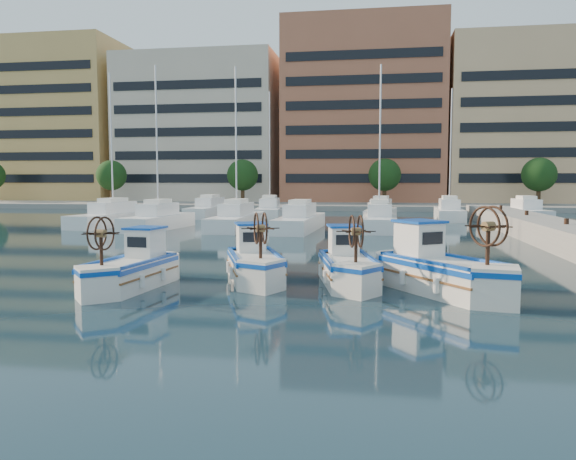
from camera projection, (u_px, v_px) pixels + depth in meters
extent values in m
plane|color=#193242|center=(268.00, 291.00, 17.50)|extent=(300.00, 300.00, 0.00)
cube|color=gray|center=(356.00, 202.00, 83.35)|extent=(180.00, 40.00, 0.60)
cube|color=tan|center=(49.00, 122.00, 88.00)|extent=(24.00, 14.00, 24.00)
cube|color=black|center=(21.00, 118.00, 81.12)|extent=(22.08, 0.12, 21.60)
cube|color=beige|center=(202.00, 130.00, 84.13)|extent=(23.00, 14.00, 21.00)
cube|color=black|center=(187.00, 125.00, 77.24)|extent=(21.16, 0.12, 18.90)
cube|color=#B06144|center=(364.00, 113.00, 80.10)|extent=(22.00, 14.00, 25.00)
cube|color=black|center=(362.00, 107.00, 73.22)|extent=(20.24, 0.12, 22.50)
cube|color=#E9B581|center=(533.00, 121.00, 76.54)|extent=(23.00, 14.00, 22.00)
cube|color=black|center=(548.00, 115.00, 69.66)|extent=(21.16, 0.12, 19.80)
cylinder|color=#3F2B19|center=(112.00, 195.00, 75.10)|extent=(0.50, 0.50, 3.00)
sphere|color=#1C4418|center=(111.00, 175.00, 74.86)|extent=(4.00, 4.00, 4.00)
cylinder|color=#3F2B19|center=(243.00, 196.00, 72.21)|extent=(0.50, 0.50, 3.00)
sphere|color=#1C4418|center=(243.00, 175.00, 71.98)|extent=(4.00, 4.00, 4.00)
cylinder|color=#3F2B19|center=(384.00, 197.00, 69.33)|extent=(0.50, 0.50, 3.00)
sphere|color=#1C4418|center=(385.00, 175.00, 69.09)|extent=(4.00, 4.00, 4.00)
cylinder|color=#3F2B19|center=(538.00, 197.00, 66.44)|extent=(0.50, 0.50, 3.00)
sphere|color=#1C4418|center=(539.00, 175.00, 66.20)|extent=(4.00, 4.00, 4.00)
cube|color=white|center=(113.00, 219.00, 42.92)|extent=(3.55, 9.21, 1.00)
cylinder|color=silver|center=(111.00, 147.00, 42.44)|extent=(0.12, 0.12, 11.00)
cube|color=white|center=(158.00, 222.00, 40.10)|extent=(2.81, 8.19, 1.00)
cylinder|color=silver|center=(157.00, 145.00, 39.63)|extent=(0.12, 0.12, 11.00)
cube|color=white|center=(237.00, 222.00, 40.54)|extent=(2.31, 10.08, 1.00)
cylinder|color=silver|center=(236.00, 145.00, 40.07)|extent=(0.12, 0.12, 11.00)
cube|color=white|center=(300.00, 223.00, 39.12)|extent=(2.59, 9.68, 1.00)
cube|color=white|center=(379.00, 222.00, 39.78)|extent=(2.42, 9.27, 1.00)
cylinder|color=silver|center=(380.00, 144.00, 39.30)|extent=(0.12, 0.12, 11.00)
cube|color=white|center=(210.00, 212.00, 54.07)|extent=(2.57, 9.09, 1.00)
cube|color=white|center=(270.00, 213.00, 51.63)|extent=(2.88, 7.46, 1.00)
cylinder|color=silver|center=(270.00, 153.00, 51.15)|extent=(0.12, 0.12, 11.00)
cube|color=white|center=(381.00, 215.00, 48.97)|extent=(2.95, 7.71, 1.00)
cube|color=white|center=(449.00, 214.00, 49.80)|extent=(2.58, 8.76, 1.00)
cylinder|color=silver|center=(451.00, 152.00, 49.32)|extent=(0.12, 0.12, 11.00)
cube|color=white|center=(526.00, 214.00, 49.55)|extent=(2.76, 8.15, 1.00)
cube|color=white|center=(130.00, 275.00, 17.90)|extent=(1.89, 3.71, 0.89)
cube|color=#0D42AC|center=(130.00, 264.00, 17.87)|extent=(1.94, 3.83, 0.14)
cube|color=#1838BD|center=(130.00, 266.00, 17.88)|extent=(1.52, 3.32, 0.05)
cube|color=white|center=(146.00, 243.00, 18.81)|extent=(1.04, 1.20, 0.94)
cube|color=#0D42AC|center=(145.00, 228.00, 18.76)|extent=(1.18, 1.34, 0.07)
cylinder|color=#331E14|center=(101.00, 251.00, 16.35)|extent=(0.10, 0.10, 0.99)
cylinder|color=brown|center=(101.00, 233.00, 16.30)|extent=(0.30, 0.26, 0.24)
torus|color=#331E14|center=(97.00, 233.00, 16.33)|extent=(0.16, 1.00, 1.00)
torus|color=#331E14|center=(105.00, 234.00, 16.27)|extent=(0.16, 1.00, 1.00)
cube|color=white|center=(255.00, 268.00, 19.29)|extent=(2.70, 3.95, 0.91)
cube|color=#0D42AC|center=(255.00, 258.00, 19.26)|extent=(2.78, 4.07, 0.14)
cube|color=#1838BD|center=(255.00, 260.00, 19.26)|extent=(2.25, 3.49, 0.05)
cube|color=white|center=(251.00, 238.00, 20.22)|extent=(1.28, 1.38, 0.95)
cube|color=#0D42AC|center=(251.00, 224.00, 20.18)|extent=(1.44, 1.55, 0.07)
cylinder|color=#331E14|center=(261.00, 245.00, 17.67)|extent=(0.10, 0.10, 1.01)
cylinder|color=brown|center=(260.00, 228.00, 17.63)|extent=(0.34, 0.32, 0.24)
torus|color=#331E14|center=(256.00, 228.00, 17.60)|extent=(0.40, 0.97, 1.01)
torus|color=#331E14|center=(265.00, 228.00, 17.65)|extent=(0.40, 0.97, 1.01)
cube|color=white|center=(348.00, 272.00, 18.54)|extent=(2.25, 3.83, 0.90)
cube|color=#0D42AC|center=(348.00, 261.00, 18.51)|extent=(2.31, 3.95, 0.14)
cube|color=#1838BD|center=(348.00, 263.00, 18.51)|extent=(1.84, 3.41, 0.05)
cube|color=white|center=(344.00, 241.00, 19.48)|extent=(1.15, 1.28, 0.94)
cube|color=#0D42AC|center=(344.00, 226.00, 19.43)|extent=(1.30, 1.43, 0.07)
cylinder|color=#331E14|center=(356.00, 249.00, 16.92)|extent=(0.10, 0.10, 0.99)
cylinder|color=brown|center=(356.00, 231.00, 16.88)|extent=(0.32, 0.29, 0.24)
torus|color=#331E14|center=(352.00, 231.00, 16.87)|extent=(0.26, 0.99, 1.00)
torus|color=#331E14|center=(360.00, 231.00, 16.88)|extent=(0.26, 0.99, 1.00)
cube|color=white|center=(443.00, 277.00, 17.12)|extent=(3.80, 4.36, 1.02)
cube|color=#0D42AC|center=(443.00, 264.00, 17.09)|extent=(3.91, 4.49, 0.16)
cube|color=#1838BD|center=(443.00, 266.00, 17.09)|extent=(3.25, 3.80, 0.06)
cube|color=white|center=(419.00, 239.00, 18.08)|extent=(1.61, 1.65, 1.07)
cube|color=#0D42AC|center=(419.00, 221.00, 18.02)|extent=(1.81, 1.86, 0.08)
cylinder|color=#331E14|center=(488.00, 248.00, 15.45)|extent=(0.12, 0.12, 1.13)
cylinder|color=brown|center=(488.00, 226.00, 15.40)|extent=(0.41, 0.40, 0.27)
torus|color=#331E14|center=(484.00, 227.00, 15.34)|extent=(0.71, 0.97, 1.14)
torus|color=#331E14|center=(492.00, 226.00, 15.46)|extent=(0.71, 0.97, 1.14)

